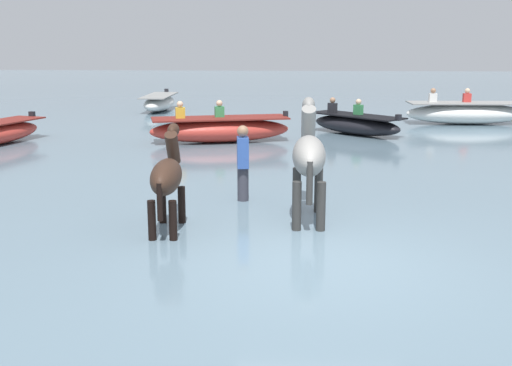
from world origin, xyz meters
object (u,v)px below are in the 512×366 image
person_wading_mid (243,168)px  boat_mid_outer (467,113)px  boat_far_offshore (220,129)px  horse_trailing_dark_bay (167,179)px  boat_far_inshore (356,124)px  horse_lead_grey (309,158)px  boat_distant_west (159,103)px

person_wading_mid → boat_mid_outer: bearing=58.9°
boat_far_offshore → person_wading_mid: bearing=-79.4°
horse_trailing_dark_bay → boat_far_inshore: bearing=70.3°
boat_far_offshore → person_wading_mid: size_ratio=2.55×
horse_lead_grey → boat_mid_outer: size_ratio=0.51×
boat_distant_west → boat_mid_outer: (11.60, -3.59, 0.06)m
person_wading_mid → boat_far_offshore: bearing=100.6°
boat_distant_west → boat_far_inshore: bearing=-40.1°
horse_trailing_dark_bay → boat_far_offshore: size_ratio=0.43×
horse_trailing_dark_bay → boat_distant_west: bearing=103.0°
horse_lead_grey → boat_far_offshore: bearing=107.0°
boat_far_inshore → person_wading_mid: size_ratio=1.86×
person_wading_mid → boat_distant_west: bearing=108.0°
horse_trailing_dark_bay → boat_mid_outer: horse_trailing_dark_bay is taller
horse_lead_grey → boat_far_inshore: 9.78m
horse_trailing_dark_bay → boat_far_offshore: horse_trailing_dark_bay is taller
horse_lead_grey → boat_far_offshore: horse_lead_grey is taller
boat_far_inshore → boat_far_offshore: boat_far_offshore is taller
boat_distant_west → boat_far_offshore: bearing=-66.4°
boat_distant_west → person_wading_mid: 15.60m
boat_distant_west → boat_mid_outer: boat_mid_outer is taller
boat_far_inshore → boat_distant_west: boat_far_inshore is taller
boat_far_inshore → boat_far_offshore: 4.37m
boat_far_inshore → person_wading_mid: 8.92m
horse_trailing_dark_bay → boat_mid_outer: 15.24m
boat_mid_outer → person_wading_mid: 13.14m
boat_far_inshore → person_wading_mid: person_wading_mid is taller
horse_lead_grey → horse_trailing_dark_bay: (-2.11, -0.72, -0.21)m
horse_lead_grey → boat_far_inshore: bearing=80.6°
boat_far_inshore → person_wading_mid: bearing=-107.9°
horse_lead_grey → boat_distant_west: (-5.96, 15.98, -0.68)m
horse_lead_grey → person_wading_mid: size_ratio=1.32×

